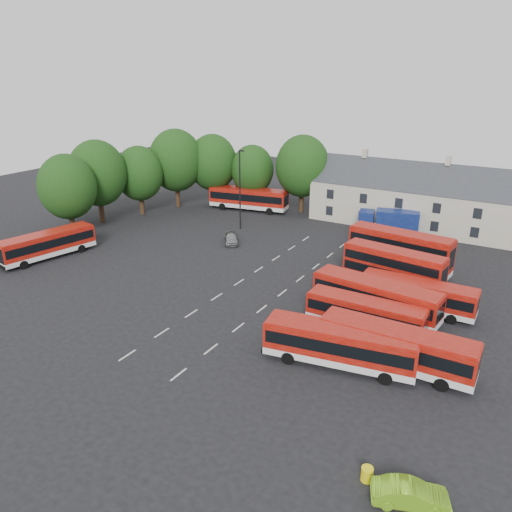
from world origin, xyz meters
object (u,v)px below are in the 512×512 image
at_px(silver_car, 231,238).
at_px(lime_car, 410,494).
at_px(box_truck, 389,221).
at_px(bus_dd_south, 393,266).
at_px(grit_bin, 367,474).
at_px(lamppost, 240,188).
at_px(bus_row_a, 340,343).
at_px(bus_west, 47,243).

height_order(silver_car, lime_car, silver_car).
height_order(box_truck, silver_car, box_truck).
xyz_separation_m(bus_dd_south, box_truck, (-5.23, 16.43, -0.46)).
bearing_deg(grit_bin, lamppost, 130.89).
relative_size(bus_row_a, lamppost, 1.06).
relative_size(silver_car, lamppost, 0.37).
bearing_deg(box_truck, bus_dd_south, -86.92).
xyz_separation_m(bus_dd_south, grit_bin, (6.02, -25.14, -1.90)).
xyz_separation_m(box_truck, lime_car, (13.62, -41.98, -1.21)).
bearing_deg(bus_dd_south, silver_car, 178.51).
bearing_deg(bus_row_a, lamppost, 125.13).
bearing_deg(lime_car, bus_west, 51.24).
relative_size(bus_dd_south, lime_car, 2.60).
distance_m(bus_row_a, bus_west, 37.20).
distance_m(bus_row_a, bus_dd_south, 15.66).
bearing_deg(lime_car, grit_bin, 58.44).
distance_m(grit_bin, lamppost, 45.13).
height_order(bus_dd_south, box_truck, bus_dd_south).
xyz_separation_m(bus_dd_south, lime_car, (8.39, -25.55, -1.67)).
relative_size(bus_west, silver_car, 2.78).
bearing_deg(grit_bin, bus_west, 162.65).
height_order(bus_dd_south, silver_car, bus_dd_south).
height_order(bus_dd_south, grit_bin, bus_dd_south).
height_order(bus_dd_south, lamppost, lamppost).
height_order(bus_dd_south, lime_car, bus_dd_south).
xyz_separation_m(bus_west, silver_car, (15.21, 15.07, -1.15)).
bearing_deg(bus_row_a, bus_west, 164.87).
height_order(box_truck, lime_car, box_truck).
xyz_separation_m(silver_car, lime_car, (29.59, -28.73, -0.04)).
bearing_deg(silver_car, box_truck, 4.30).
height_order(bus_row_a, bus_west, bus_row_a).
distance_m(box_truck, grit_bin, 43.09).
distance_m(bus_dd_south, grit_bin, 25.92).
xyz_separation_m(bus_row_a, bus_dd_south, (-0.61, 15.64, 0.44)).
bearing_deg(silver_car, bus_row_a, -76.21).
relative_size(bus_dd_south, grit_bin, 12.37).
distance_m(bus_dd_south, lime_car, 26.94).
distance_m(box_truck, lamppost, 20.03).
bearing_deg(bus_row_a, box_truck, 90.99).
bearing_deg(bus_west, bus_row_a, -84.63).
bearing_deg(bus_dd_south, box_truck, 114.70).
height_order(silver_car, grit_bin, silver_car).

